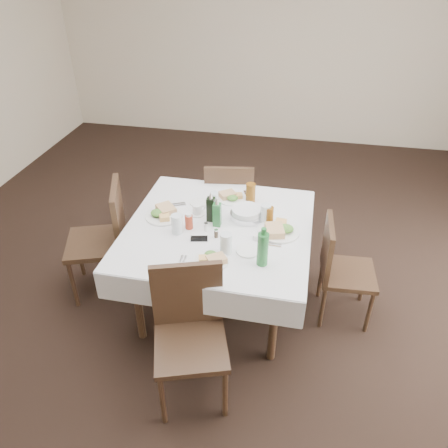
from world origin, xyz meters
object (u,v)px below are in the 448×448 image
at_px(green_bottle, 263,249).
at_px(water_n, 214,200).
at_px(water_w, 177,224).
at_px(chair_west, 107,233).
at_px(coffee_mug, 198,210).
at_px(chair_east, 338,265).
at_px(chair_north, 229,200).
at_px(water_s, 226,243).
at_px(ketchup_bottle, 189,221).
at_px(water_e, 266,213).
at_px(oil_cruet_dark, 211,208).
at_px(dining_table, 219,235).
at_px(chair_south, 189,326).
at_px(oil_cruet_green, 217,214).
at_px(bread_basket, 246,213).

bearing_deg(green_bottle, water_n, 125.71).
relative_size(water_w, green_bottle, 0.52).
relative_size(chair_west, coffee_mug, 8.24).
relative_size(chair_east, green_bottle, 3.02).
bearing_deg(chair_west, chair_north, 41.65).
height_order(water_s, ketchup_bottle, water_s).
xyz_separation_m(water_e, oil_cruet_dark, (-0.41, -0.06, 0.03)).
bearing_deg(oil_cruet_dark, chair_north, 89.25).
xyz_separation_m(dining_table, oil_cruet_dark, (-0.07, 0.07, 0.18)).
bearing_deg(water_e, water_n, 161.66).
height_order(chair_south, oil_cruet_dark, oil_cruet_dark).
bearing_deg(chair_north, oil_cruet_dark, -90.75).
relative_size(dining_table, green_bottle, 4.89).
height_order(water_s, water_w, same).
bearing_deg(chair_west, chair_south, -41.67).
bearing_deg(green_bottle, chair_east, 38.77).
bearing_deg(oil_cruet_dark, water_s, -63.04).
height_order(water_s, coffee_mug, water_s).
xyz_separation_m(chair_north, chair_south, (0.04, -1.58, 0.02)).
xyz_separation_m(chair_south, oil_cruet_green, (0.01, 0.82, 0.32)).
relative_size(chair_north, chair_west, 0.93).
bearing_deg(water_n, ketchup_bottle, -109.04).
bearing_deg(ketchup_bottle, chair_west, 174.11).
distance_m(chair_south, chair_east, 1.27).
xyz_separation_m(water_w, bread_basket, (0.46, 0.29, -0.03)).
height_order(water_n, bread_basket, water_n).
distance_m(dining_table, water_e, 0.39).
xyz_separation_m(chair_east, coffee_mug, (-1.11, 0.07, 0.31)).
relative_size(dining_table, chair_south, 1.47).
height_order(chair_east, water_n, water_n).
relative_size(dining_table, water_e, 9.37).
bearing_deg(water_e, chair_south, -110.71).
bearing_deg(water_s, chair_east, 24.11).
bearing_deg(chair_west, coffee_mug, 9.50).
bearing_deg(chair_east, bread_basket, 172.51).
relative_size(chair_north, oil_cruet_green, 3.86).
bearing_deg(ketchup_bottle, chair_south, -75.58).
bearing_deg(coffee_mug, ketchup_bottle, -94.22).
bearing_deg(bread_basket, oil_cruet_green, -144.16).
bearing_deg(dining_table, ketchup_bottle, -162.99).
xyz_separation_m(chair_north, oil_cruet_dark, (-0.01, -0.71, 0.35)).
xyz_separation_m(dining_table, chair_east, (0.92, 0.06, -0.20)).
bearing_deg(chair_east, water_w, -170.60).
xyz_separation_m(dining_table, ketchup_bottle, (-0.21, -0.06, 0.14)).
height_order(chair_north, chair_south, chair_south).
xyz_separation_m(chair_west, bread_basket, (1.12, 0.15, 0.24)).
relative_size(chair_west, ketchup_bottle, 7.71).
xyz_separation_m(chair_south, green_bottle, (0.39, 0.43, 0.35)).
bearing_deg(chair_south, water_e, 69.29).
bearing_deg(oil_cruet_green, water_w, -150.44).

